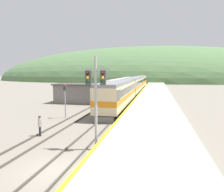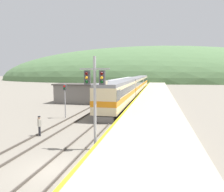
# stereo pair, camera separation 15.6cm
# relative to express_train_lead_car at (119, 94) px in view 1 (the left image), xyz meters

# --- Properties ---
(ground_plane) EXTENTS (500.00, 500.00, 0.00)m
(ground_plane) POSITION_rel_express_train_lead_car_xyz_m (0.00, -21.50, -2.36)
(ground_plane) COLOR gray
(track_main) EXTENTS (1.52, 180.00, 0.16)m
(track_main) POSITION_rel_express_train_lead_car_xyz_m (0.00, 48.50, -2.28)
(track_main) COLOR #4C443D
(track_main) RESTS_ON ground
(track_siding) EXTENTS (1.51, 180.00, 0.16)m
(track_siding) POSITION_rel_express_train_lead_car_xyz_m (-3.96, 48.50, -2.28)
(track_siding) COLOR #4C443D
(track_siding) RESTS_ON ground
(platform) EXTENTS (7.01, 140.00, 0.88)m
(platform) POSITION_rel_express_train_lead_car_xyz_m (5.28, 28.50, -1.92)
(platform) COLOR #B2A893
(platform) RESTS_ON ground
(distant_hills) EXTENTS (216.25, 97.31, 44.85)m
(distant_hills) POSITION_rel_express_train_lead_car_xyz_m (0.00, 118.05, -2.36)
(distant_hills) COLOR #517547
(distant_hills) RESTS_ON ground
(station_shed) EXTENTS (8.74, 4.82, 3.54)m
(station_shed) POSITION_rel_express_train_lead_car_xyz_m (-8.35, 5.30, -0.57)
(station_shed) COLOR slate
(station_shed) RESTS_ON ground
(express_train_lead_car) EXTENTS (3.03, 20.13, 4.67)m
(express_train_lead_car) POSITION_rel_express_train_lead_car_xyz_m (0.00, 0.00, 0.00)
(express_train_lead_car) COLOR black
(express_train_lead_car) RESTS_ON ground
(carriage_second) EXTENTS (3.02, 22.12, 4.31)m
(carriage_second) POSITION_rel_express_train_lead_car_xyz_m (0.00, 22.24, -0.01)
(carriage_second) COLOR black
(carriage_second) RESTS_ON ground
(carriage_third) EXTENTS (3.02, 22.12, 4.31)m
(carriage_third) POSITION_rel_express_train_lead_car_xyz_m (0.00, 45.24, -0.01)
(carriage_third) COLOR black
(carriage_third) RESTS_ON ground
(siding_train) EXTENTS (2.90, 37.52, 3.84)m
(siding_train) POSITION_rel_express_train_lead_car_xyz_m (-3.96, 31.70, -0.38)
(siding_train) COLOR black
(siding_train) RESTS_ON ground
(signal_mast_main) EXTENTS (2.20, 0.42, 6.79)m
(signal_mast_main) POSITION_rel_express_train_lead_car_xyz_m (1.42, -17.76, 2.07)
(signal_mast_main) COLOR #9E9EA3
(signal_mast_main) RESTS_ON ground
(signal_post_siding) EXTENTS (0.36, 0.42, 4.21)m
(signal_post_siding) POSITION_rel_express_train_lead_car_xyz_m (-5.31, -7.89, 0.65)
(signal_post_siding) COLOR #9E9EA3
(signal_post_siding) RESTS_ON ground
(track_worker) EXTENTS (0.42, 0.40, 1.78)m
(track_worker) POSITION_rel_express_train_lead_car_xyz_m (-4.41, -15.46, -1.33)
(track_worker) COLOR #2D2D33
(track_worker) RESTS_ON ground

